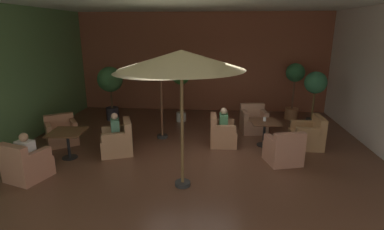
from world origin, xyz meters
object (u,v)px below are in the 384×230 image
object	(u,v)px
cafe_table_front_left	(265,126)
potted_tree_left_corner	(294,83)
armchair_front_left_east	(253,122)
potted_tree_right_corner	(181,81)
armchair_front_left_north	(308,136)
armchair_front_left_south	(222,134)
patron_blue_shirt	(224,120)
iced_drink_cup	(265,119)
potted_tree_mid_right	(110,84)
armchair_front_left_west	(284,151)
armchair_front_right_south	(26,165)
cafe_table_front_right	(67,137)
patio_umbrella_tall_red	(181,61)
potted_tree_mid_left	(315,89)
patio_umbrella_center_beige	(160,66)
armchair_front_right_north	(118,141)
armchair_front_right_east	(62,133)
patron_by_window	(25,148)
patron_with_friend	(115,126)

from	to	relation	value
cafe_table_front_left	potted_tree_left_corner	xyz separation A→B (m)	(1.35, 2.69, 0.76)
armchair_front_left_east	potted_tree_right_corner	xyz separation A→B (m)	(-2.38, 0.93, 1.08)
armchair_front_left_east	armchair_front_left_north	bearing A→B (deg)	-40.87
armchair_front_left_south	potted_tree_right_corner	bearing A→B (deg)	123.22
patron_blue_shirt	iced_drink_cup	xyz separation A→B (m)	(1.11, 0.07, 0.04)
potted_tree_mid_right	cafe_table_front_left	bearing A→B (deg)	-22.34
cafe_table_front_left	armchair_front_left_west	size ratio (longest dim) A/B	0.89
armchair_front_right_south	potted_tree_left_corner	size ratio (longest dim) A/B	0.48
cafe_table_front_left	cafe_table_front_right	bearing A→B (deg)	-165.47
armchair_front_left_south	potted_tree_mid_right	world-z (taller)	potted_tree_mid_right
armchair_front_left_south	armchair_front_left_east	bearing A→B (deg)	50.43
armchair_front_left_south	potted_tree_left_corner	xyz separation A→B (m)	(2.50, 2.74, 0.99)
cafe_table_front_right	patio_umbrella_tall_red	bearing A→B (deg)	-20.61
cafe_table_front_right	armchair_front_left_west	bearing A→B (deg)	1.82
potted_tree_mid_right	armchair_front_left_south	bearing A→B (deg)	-28.69
potted_tree_mid_left	iced_drink_cup	world-z (taller)	potted_tree_mid_left
armchair_front_left_east	patio_umbrella_center_beige	distance (m)	3.36
armchair_front_left_west	armchair_front_right_north	distance (m)	4.14
patron_blue_shirt	iced_drink_cup	size ratio (longest dim) A/B	5.49
armchair_front_right_east	potted_tree_right_corner	xyz separation A→B (m)	(3.09, 2.39, 1.11)
armchair_front_left_west	armchair_front_right_east	distance (m)	5.99
cafe_table_front_left	potted_tree_mid_right	bearing A→B (deg)	157.66
patio_umbrella_tall_red	patron_blue_shirt	distance (m)	3.10
potted_tree_mid_right	iced_drink_cup	xyz separation A→B (m)	(4.99, -2.03, -0.54)
armchair_front_left_north	armchair_front_left_east	xyz separation A→B (m)	(-1.33, 1.15, 0.00)
potted_tree_mid_left	patron_blue_shirt	distance (m)	3.09
armchair_front_left_east	patron_by_window	distance (m)	6.23
patio_umbrella_tall_red	armchair_front_left_east	bearing A→B (deg)	63.07
armchair_front_right_north	patron_blue_shirt	size ratio (longest dim) A/B	1.64
armchair_front_left_west	iced_drink_cup	world-z (taller)	armchair_front_left_west
armchair_front_left_west	patron_by_window	size ratio (longest dim) A/B	1.51
armchair_front_left_east	armchair_front_left_west	world-z (taller)	armchair_front_left_east
cafe_table_front_left	potted_tree_mid_left	size ratio (longest dim) A/B	0.42
armchair_front_left_north	cafe_table_front_left	bearing A→B (deg)	179.56
patron_blue_shirt	patio_umbrella_center_beige	bearing A→B (deg)	166.87
patio_umbrella_center_beige	patio_umbrella_tall_red	bearing A→B (deg)	-71.36
armchair_front_left_north	potted_tree_mid_left	distance (m)	1.69
armchair_front_left_west	patron_by_window	xyz separation A→B (m)	(-5.60, -1.26, 0.37)
armchair_front_left_north	potted_tree_mid_left	bearing A→B (deg)	70.51
armchair_front_left_south	patron_with_friend	bearing A→B (deg)	-163.02
patron_by_window	potted_tree_right_corner	bearing A→B (deg)	58.27
armchair_front_right_south	patron_with_friend	xyz separation A→B (m)	(1.44, 1.53, 0.40)
potted_tree_right_corner	potted_tree_left_corner	bearing A→B (deg)	8.93
armchair_front_right_north	armchair_front_left_south	bearing A→B (deg)	16.93
patio_umbrella_center_beige	armchair_front_left_east	bearing A→B (deg)	15.87
armchair_front_left_west	armchair_front_right_north	xyz separation A→B (m)	(-4.13, 0.25, 0.00)
armchair_front_right_north	potted_tree_mid_right	xyz separation A→B (m)	(-1.17, 2.92, 0.97)
armchair_front_left_west	iced_drink_cup	xyz separation A→B (m)	(-0.32, 1.14, 0.43)
armchair_front_right_north	patio_umbrella_center_beige	size ratio (longest dim) A/B	0.37
patio_umbrella_tall_red	iced_drink_cup	xyz separation A→B (m)	(1.96, 2.43, -1.80)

